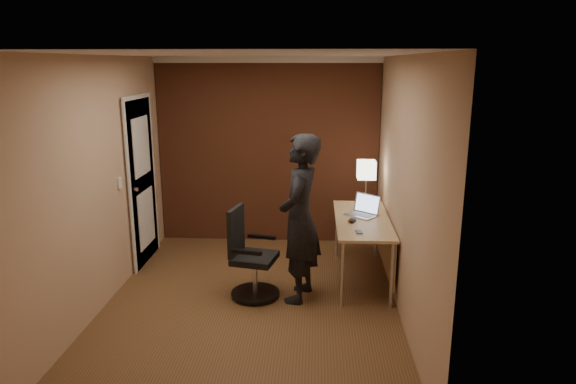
% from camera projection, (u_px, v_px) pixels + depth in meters
% --- Properties ---
extents(room, '(4.00, 4.00, 4.00)m').
position_uv_depth(room, '(244.00, 148.00, 6.53)').
color(room, brown).
rests_on(room, ground).
extents(desk, '(0.60, 1.50, 0.73)m').
position_uv_depth(desk, '(368.00, 229.00, 5.78)').
color(desk, tan).
rests_on(desk, ground).
extents(desk_lamp, '(0.22, 0.22, 0.54)m').
position_uv_depth(desk_lamp, '(366.00, 170.00, 6.26)').
color(desk_lamp, silver).
rests_on(desk_lamp, desk).
extents(laptop, '(0.42, 0.41, 0.23)m').
position_uv_depth(laptop, '(364.00, 209.00, 5.87)').
color(laptop, silver).
rests_on(laptop, desk).
extents(mouse, '(0.09, 0.12, 0.03)m').
position_uv_depth(mouse, '(352.00, 221.00, 5.60)').
color(mouse, black).
rests_on(mouse, desk).
extents(phone, '(0.07, 0.12, 0.01)m').
position_uv_depth(phone, '(359.00, 232.00, 5.27)').
color(phone, black).
rests_on(phone, desk).
extents(office_chair, '(0.52, 0.58, 0.95)m').
position_uv_depth(office_chair, '(249.00, 259.00, 5.40)').
color(office_chair, black).
rests_on(office_chair, ground).
extents(person, '(0.55, 0.71, 1.75)m').
position_uv_depth(person, '(300.00, 219.00, 5.24)').
color(person, black).
rests_on(person, ground).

